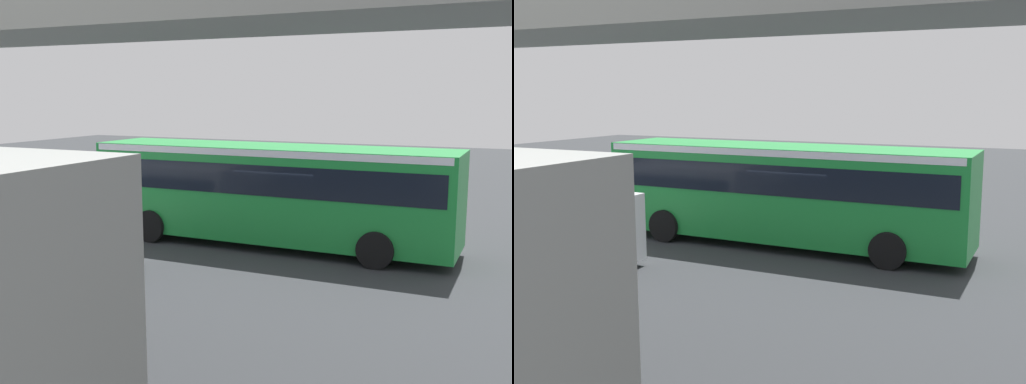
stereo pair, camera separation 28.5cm
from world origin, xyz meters
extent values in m
plane|color=#2D3033|center=(0.00, 0.00, 0.00)|extent=(80.00, 80.00, 0.00)
cube|color=#1E8C38|center=(0.61, -0.08, 1.72)|extent=(11.50, 2.55, 2.86)
cube|color=black|center=(0.61, -0.08, 2.23)|extent=(11.04, 2.59, 0.90)
cube|color=white|center=(0.61, -0.08, 3.03)|extent=(11.27, 2.58, 0.20)
cube|color=black|center=(6.37, -0.08, 2.06)|extent=(0.04, 2.24, 1.20)
cylinder|color=black|center=(4.29, 1.19, 0.52)|extent=(1.04, 0.30, 1.04)
cylinder|color=black|center=(4.29, -1.36, 0.52)|extent=(1.04, 0.30, 1.04)
cylinder|color=black|center=(-3.07, 1.19, 0.52)|extent=(1.04, 0.30, 1.04)
cylinder|color=black|center=(-3.07, -1.36, 0.52)|extent=(1.04, 0.30, 1.04)
cube|color=silver|center=(5.49, 4.72, 1.12)|extent=(4.80, 1.95, 1.86)
cube|color=black|center=(5.49, 4.72, 1.48)|extent=(4.42, 1.98, 0.56)
cylinder|color=black|center=(7.07, 3.75, 0.34)|extent=(0.68, 0.22, 0.68)
cylinder|color=black|center=(3.90, 5.70, 0.34)|extent=(0.68, 0.22, 0.68)
cylinder|color=black|center=(3.90, 3.75, 0.34)|extent=(0.68, 0.22, 0.68)
cylinder|color=#2D2D38|center=(8.94, -4.40, 0.42)|extent=(0.32, 0.32, 0.85)
cylinder|color=navy|center=(8.94, -4.40, 1.20)|extent=(0.38, 0.38, 0.70)
sphere|color=tan|center=(8.94, -4.40, 1.68)|extent=(0.22, 0.22, 0.22)
cylinder|color=slate|center=(3.91, -2.62, 1.40)|extent=(0.08, 0.08, 2.80)
cube|color=yellow|center=(3.91, -2.62, 2.50)|extent=(0.04, 0.60, 0.60)
cube|color=silver|center=(-4.00, -2.30, 0.00)|extent=(2.00, 0.20, 0.01)
cube|color=silver|center=(0.00, -2.30, 0.00)|extent=(2.00, 0.20, 0.01)
cube|color=silver|center=(4.00, -2.30, 0.00)|extent=(2.00, 0.20, 0.01)
cube|color=silver|center=(8.00, -2.30, 0.00)|extent=(2.00, 0.20, 0.01)
cube|color=gray|center=(0.00, 9.20, 5.92)|extent=(31.75, 2.60, 0.50)
camera|label=1|loc=(-6.95, 17.33, 4.74)|focal=43.00mm
camera|label=2|loc=(-7.21, 17.20, 4.74)|focal=43.00mm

